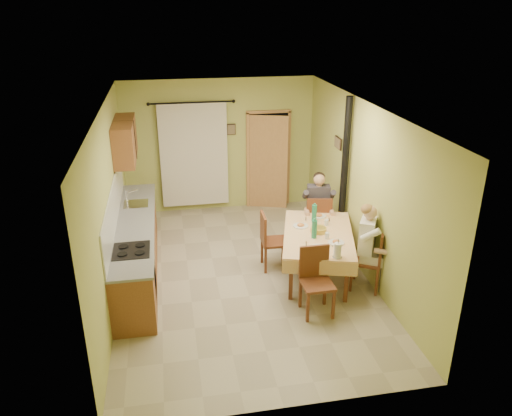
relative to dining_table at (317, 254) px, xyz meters
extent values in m
cube|color=tan|center=(-1.22, 0.21, -0.38)|extent=(4.00, 6.00, 0.01)
cube|color=#B5BB60|center=(-1.22, 3.21, 1.02)|extent=(4.00, 0.04, 2.80)
cube|color=#B5BB60|center=(-1.22, -2.79, 1.02)|extent=(4.00, 0.04, 2.80)
cube|color=#B5BB60|center=(-3.22, 0.21, 1.02)|extent=(0.04, 6.00, 2.80)
cube|color=#B5BB60|center=(0.78, 0.21, 1.02)|extent=(0.04, 6.00, 2.80)
cube|color=white|center=(-1.22, 0.21, 2.42)|extent=(4.00, 6.00, 0.04)
cube|color=brown|center=(-2.92, 0.61, 0.06)|extent=(0.60, 3.60, 0.88)
cube|color=gray|center=(-2.92, 0.61, 0.52)|extent=(0.64, 3.64, 0.04)
cube|color=white|center=(-3.21, 0.61, 0.85)|extent=(0.02, 3.60, 0.66)
cube|color=silver|center=(-2.92, 1.41, 0.54)|extent=(0.42, 0.42, 0.03)
cube|color=black|center=(-2.92, -0.39, 0.55)|extent=(0.52, 0.56, 0.02)
cube|color=black|center=(-2.62, -0.39, 0.07)|extent=(0.01, 0.55, 0.55)
cube|color=brown|center=(-3.04, 1.91, 1.57)|extent=(0.35, 1.40, 0.70)
cylinder|color=black|center=(-1.77, 3.09, 1.97)|extent=(1.70, 0.04, 0.04)
cube|color=silver|center=(-1.77, 3.11, 0.87)|extent=(1.40, 0.06, 2.20)
cube|color=black|center=(-0.17, 3.19, 0.65)|extent=(0.84, 0.03, 2.06)
cube|color=tan|center=(-0.62, 3.18, 0.65)|extent=(0.06, 0.06, 2.12)
cube|color=tan|center=(0.28, 3.18, 0.65)|extent=(0.06, 0.06, 2.12)
cube|color=tan|center=(-0.17, 3.18, 1.71)|extent=(0.96, 0.06, 0.06)
cube|color=tan|center=(-0.19, 3.05, 0.64)|extent=(0.79, 0.29, 2.04)
cube|color=#EAB77A|center=(0.00, 0.00, 0.36)|extent=(1.54, 2.05, 0.04)
cube|color=#EAB77A|center=(-0.24, -0.88, 0.25)|extent=(1.05, 0.31, 0.22)
cube|color=#EAB77A|center=(0.24, 0.88, 0.25)|extent=(1.05, 0.31, 0.22)
cube|color=#EAB77A|center=(-0.53, 0.15, 0.25)|extent=(0.50, 1.77, 0.22)
cube|color=#EAB77A|center=(0.53, -0.15, 0.25)|extent=(0.50, 1.77, 0.22)
cylinder|color=white|center=(0.20, 0.65, 0.39)|extent=(0.25, 0.25, 0.02)
ellipsoid|color=#CC7233|center=(0.20, 0.65, 0.41)|extent=(0.12, 0.12, 0.05)
cylinder|color=white|center=(-0.16, -0.61, 0.39)|extent=(0.25, 0.25, 0.02)
ellipsoid|color=#CC7233|center=(-0.16, -0.61, 0.41)|extent=(0.12, 0.12, 0.05)
cylinder|color=white|center=(0.17, -0.39, 0.39)|extent=(0.25, 0.25, 0.02)
ellipsoid|color=#CC7233|center=(0.17, -0.39, 0.41)|extent=(0.12, 0.12, 0.05)
cylinder|color=white|center=(-0.21, 0.31, 0.39)|extent=(0.25, 0.25, 0.02)
ellipsoid|color=#CC7233|center=(-0.21, 0.31, 0.41)|extent=(0.12, 0.12, 0.05)
cylinder|color=gold|center=(0.01, 0.05, 0.42)|extent=(0.26, 0.26, 0.08)
cylinder|color=white|center=(-0.15, -0.53, 0.39)|extent=(0.28, 0.28, 0.02)
cube|color=tan|center=(-0.09, -0.51, 0.41)|extent=(0.04, 0.06, 0.03)
cube|color=tan|center=(-0.17, -0.55, 0.41)|extent=(0.07, 0.07, 0.03)
cube|color=tan|center=(-0.16, -0.56, 0.41)|extent=(0.05, 0.07, 0.03)
cube|color=tan|center=(-0.14, -0.55, 0.41)|extent=(0.07, 0.06, 0.03)
cube|color=tan|center=(-0.11, -0.58, 0.41)|extent=(0.07, 0.06, 0.03)
cylinder|color=silver|center=(0.08, -0.21, 0.43)|extent=(0.07, 0.07, 0.10)
cylinder|color=silver|center=(0.22, 0.28, 0.43)|extent=(0.07, 0.07, 0.10)
cylinder|color=white|center=(0.03, -0.84, 0.50)|extent=(0.11, 0.11, 0.22)
cylinder|color=silver|center=(0.03, -0.84, 0.53)|extent=(0.02, 0.02, 0.30)
cube|color=brown|center=(0.31, 1.02, 0.10)|extent=(0.53, 0.53, 0.04)
cube|color=brown|center=(0.27, 0.82, 0.38)|extent=(0.45, 0.13, 0.52)
cube|color=brown|center=(-0.33, -1.07, 0.10)|extent=(0.45, 0.45, 0.04)
cube|color=brown|center=(-0.33, -0.87, 0.37)|extent=(0.44, 0.05, 0.50)
cube|color=brown|center=(0.64, -0.52, 0.10)|extent=(0.62, 0.62, 0.04)
cube|color=brown|center=(0.82, -0.63, 0.38)|extent=(0.26, 0.41, 0.52)
cube|color=brown|center=(-0.64, 0.37, 0.10)|extent=(0.44, 0.44, 0.04)
cube|color=brown|center=(-0.83, 0.38, 0.37)|extent=(0.05, 0.43, 0.49)
cube|color=#38333D|center=(0.29, 0.93, 0.18)|extent=(0.43, 0.46, 0.16)
cube|color=#38333D|center=(0.31, 1.05, 0.53)|extent=(0.43, 0.29, 0.54)
sphere|color=tan|center=(0.31, 1.04, 0.92)|extent=(0.21, 0.21, 0.21)
ellipsoid|color=black|center=(0.32, 1.08, 0.96)|extent=(0.21, 0.21, 0.16)
cube|color=silver|center=(0.73, -0.57, 0.18)|extent=(0.53, 0.51, 0.16)
cube|color=silver|center=(0.62, -0.51, 0.53)|extent=(0.39, 0.46, 0.54)
sphere|color=tan|center=(0.62, -0.51, 0.92)|extent=(0.21, 0.21, 0.21)
ellipsoid|color=olive|center=(0.59, -0.50, 0.96)|extent=(0.21, 0.21, 0.16)
cylinder|color=black|center=(0.68, 0.81, 1.02)|extent=(0.12, 0.12, 2.80)
cylinder|color=black|center=(0.68, 0.81, -0.23)|extent=(0.24, 0.24, 0.30)
cube|color=black|center=(-0.97, 3.18, 1.37)|extent=(0.19, 0.03, 0.23)
cube|color=brown|center=(0.75, 1.41, 1.47)|extent=(0.03, 0.31, 0.21)
camera|label=1|loc=(-2.31, -6.97, 3.87)|focal=35.00mm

